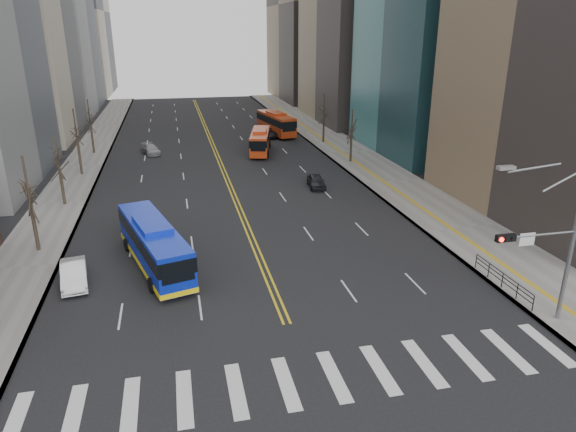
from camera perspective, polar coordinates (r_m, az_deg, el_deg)
The scene contains 15 objects.
ground at distance 25.71m, azimuth 2.49°, elevation -17.69°, with size 220.00×220.00×0.00m, color black.
sidewalk_right at distance 70.32m, azimuth 6.75°, elevation 7.05°, with size 7.00×130.00×0.15m, color gray.
sidewalk_left at distance 67.34m, azimuth -21.85°, elevation 5.16°, with size 5.00×130.00×0.15m, color gray.
crosswalk at distance 25.70m, azimuth 2.49°, elevation -17.68°, with size 26.70×4.00×0.01m.
centerline at distance 76.41m, azimuth -8.42°, elevation 7.96°, with size 0.55×100.00×0.01m.
signal_mast at distance 30.91m, azimuth 27.07°, elevation -2.86°, with size 5.37×0.37×9.39m.
pedestrian_railing at distance 35.62m, azimuth 22.74°, elevation -6.37°, with size 0.06×6.06×1.02m.
street_trees at distance 55.23m, azimuth -14.36°, elevation 8.09°, with size 35.20×47.20×7.60m.
blue_bus at distance 36.82m, azimuth -14.68°, elevation -2.94°, with size 5.42×11.73×3.36m.
red_bus_near at distance 69.77m, azimuth -3.11°, elevation 8.47°, with size 4.43×10.06×3.15m.
red_bus_far at distance 82.28m, azimuth -1.36°, elevation 10.40°, with size 4.38×11.29×3.50m.
car_white at distance 36.37m, azimuth -22.70°, elevation -5.97°, with size 1.55×4.46×1.47m, color white.
car_dark_mid at distance 54.16m, azimuth 3.15°, elevation 3.88°, with size 1.60×3.97×1.35m, color black.
car_silver at distance 71.43m, azimuth -15.01°, elevation 7.16°, with size 1.75×4.31×1.25m, color gray.
car_dark_far at distance 80.06m, azimuth -2.18°, elevation 9.19°, with size 2.19×4.75×1.32m, color black.
Camera 1 is at (-5.52, -19.57, 15.73)m, focal length 32.00 mm.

